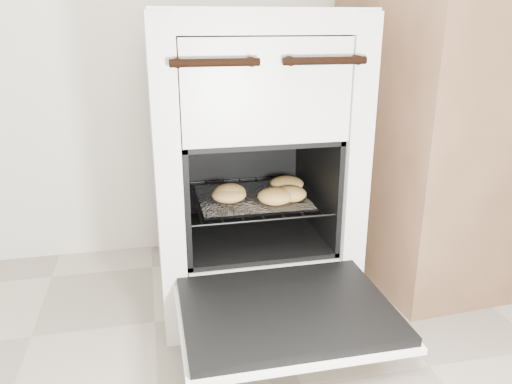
# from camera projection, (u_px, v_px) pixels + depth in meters

# --- Properties ---
(stove) EXTENTS (0.55, 0.61, 0.84)m
(stove) POSITION_uv_depth(u_px,v_px,m) (247.00, 164.00, 1.50)
(stove) COLOR silver
(stove) RESTS_ON ground
(oven_door) EXTENTS (0.49, 0.38, 0.03)m
(oven_door) POSITION_uv_depth(u_px,v_px,m) (286.00, 312.00, 1.15)
(oven_door) COLOR black
(oven_door) RESTS_ON stove
(oven_rack) EXTENTS (0.40, 0.38, 0.01)m
(oven_rack) POSITION_uv_depth(u_px,v_px,m) (251.00, 198.00, 1.47)
(oven_rack) COLOR black
(oven_rack) RESTS_ON stove
(foil_sheet) EXTENTS (0.31, 0.27, 0.01)m
(foil_sheet) POSITION_uv_depth(u_px,v_px,m) (252.00, 198.00, 1.46)
(foil_sheet) COLOR silver
(foil_sheet) RESTS_ON oven_rack
(baked_rolls) EXTENTS (0.32, 0.23, 0.05)m
(baked_rolls) POSITION_uv_depth(u_px,v_px,m) (264.00, 192.00, 1.43)
(baked_rolls) COLOR tan
(baked_rolls) RESTS_ON foil_sheet
(counter) EXTENTS (0.98, 0.69, 0.94)m
(counter) POSITION_uv_depth(u_px,v_px,m) (496.00, 129.00, 1.69)
(counter) COLOR brown
(counter) RESTS_ON ground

